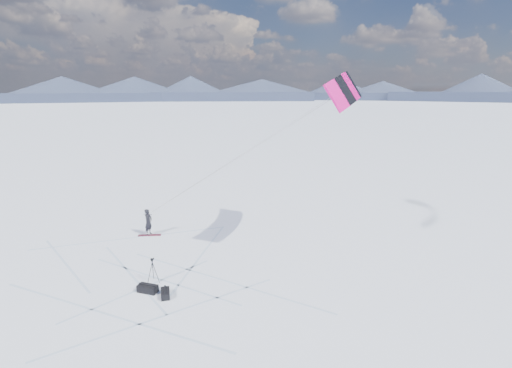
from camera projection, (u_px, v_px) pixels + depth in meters
The scene contains 9 objects.
ground at pixel (136, 276), 18.38m from camera, with size 1800.00×1800.00×0.00m, color white.
horizon_hills at pixel (127, 183), 17.21m from camera, with size 704.00×704.42×10.71m.
snow_tracks at pixel (116, 280), 17.98m from camera, with size 17.62×14.39×0.01m.
snowkiter at pixel (149, 234), 23.69m from camera, with size 0.62×0.40×1.69m, color black.
snowboard at pixel (150, 235), 23.52m from camera, with size 1.43×0.27×0.04m, color maroon.
tripod at pixel (153, 267), 17.63m from camera, with size 0.56×0.59×1.24m.
gear_bag_a at pixel (148, 288), 16.91m from camera, with size 0.95×0.54×0.40m.
gear_bag_b at pixel (165, 293), 16.55m from camera, with size 0.79×0.84×0.36m.
power_kite at pixel (344, 90), 19.27m from camera, with size 12.60×6.10×8.57m.
Camera 1 is at (12.51, -12.55, 8.99)m, focal length 26.00 mm.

